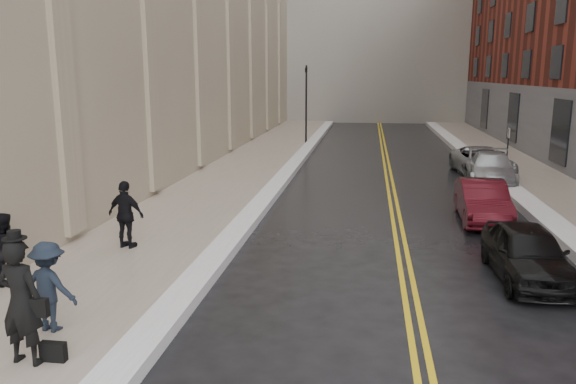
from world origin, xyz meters
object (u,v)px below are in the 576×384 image
(car_silver_near, at_px, (492,169))
(pedestrian_c, at_px, (126,215))
(car_maroon, at_px, (482,201))
(pedestrian_main, at_px, (21,302))
(pedestrian_b, at_px, (49,286))
(car_silver_far, at_px, (482,162))
(pedestrian_a, at_px, (4,249))
(car_black, at_px, (527,253))

(car_silver_near, relative_size, pedestrian_c, 2.59)
(car_maroon, relative_size, pedestrian_main, 1.94)
(pedestrian_main, height_order, pedestrian_b, pedestrian_main)
(car_silver_far, bearing_deg, car_silver_near, -94.83)
(pedestrian_main, bearing_deg, pedestrian_a, -45.47)
(car_black, distance_m, pedestrian_c, 9.95)
(car_maroon, height_order, car_silver_near, car_silver_near)
(car_silver_near, bearing_deg, pedestrian_c, -128.08)
(car_black, distance_m, pedestrian_a, 11.65)
(car_silver_far, relative_size, pedestrian_main, 2.31)
(pedestrian_b, height_order, pedestrian_c, pedestrian_c)
(car_black, relative_size, pedestrian_a, 2.33)
(car_maroon, relative_size, pedestrian_a, 2.46)
(pedestrian_a, height_order, pedestrian_b, pedestrian_b)
(car_silver_near, height_order, car_silver_far, car_silver_near)
(car_black, height_order, car_maroon, car_maroon)
(car_silver_near, height_order, pedestrian_main, pedestrian_main)
(pedestrian_c, bearing_deg, pedestrian_a, 75.65)
(car_maroon, distance_m, pedestrian_c, 11.01)
(pedestrian_c, bearing_deg, pedestrian_main, 111.40)
(pedestrian_main, distance_m, pedestrian_c, 6.05)
(car_silver_far, height_order, pedestrian_main, pedestrian_main)
(car_silver_far, xyz_separation_m, pedestrian_main, (-10.58, -19.35, 0.52))
(car_black, height_order, pedestrian_main, pedestrian_main)
(car_black, relative_size, car_maroon, 0.95)
(car_black, height_order, pedestrian_c, pedestrian_c)
(car_silver_far, height_order, pedestrian_b, pedestrian_b)
(car_black, distance_m, pedestrian_main, 10.50)
(pedestrian_main, height_order, pedestrian_a, pedestrian_main)
(pedestrian_b, xyz_separation_m, pedestrian_c, (-0.70, 4.82, 0.08))
(pedestrian_a, distance_m, pedestrian_b, 2.89)
(car_black, xyz_separation_m, pedestrian_b, (-9.22, -4.27, 0.33))
(pedestrian_a, distance_m, pedestrian_c, 3.28)
(car_silver_near, xyz_separation_m, car_silver_far, (0.00, 2.10, -0.02))
(car_silver_near, xyz_separation_m, pedestrian_b, (-10.82, -16.09, 0.30))
(car_silver_far, xyz_separation_m, pedestrian_b, (-10.82, -18.20, 0.31))
(pedestrian_main, bearing_deg, car_black, -142.76)
(car_black, bearing_deg, car_silver_far, 82.03)
(pedestrian_main, xyz_separation_m, pedestrian_b, (-0.24, 1.16, -0.21))
(pedestrian_c, bearing_deg, car_black, -170.77)
(car_silver_near, height_order, pedestrian_c, pedestrian_c)
(car_silver_far, distance_m, pedestrian_a, 20.85)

